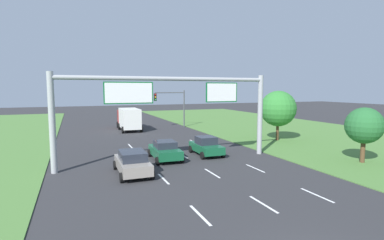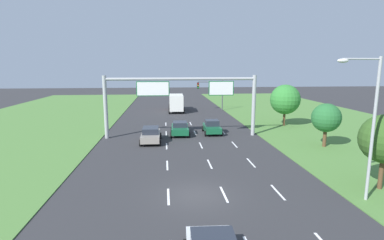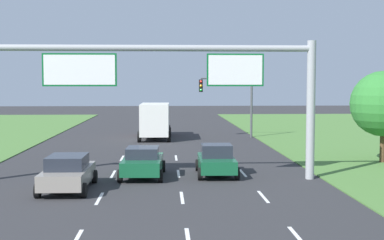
# 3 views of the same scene
# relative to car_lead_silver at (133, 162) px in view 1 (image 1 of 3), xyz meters

# --- Properties ---
(lane_dashes_inner_right) EXTENTS (0.14, 44.40, 0.01)m
(lane_dashes_inner_right) POSITION_rel_car_lead_silver_xyz_m (5.15, -10.85, -0.82)
(lane_dashes_inner_right) COLOR white
(lane_dashes_inner_right) RESTS_ON ground_plane
(lane_dashes_slip) EXTENTS (0.14, 44.40, 0.01)m
(lane_dashes_slip) POSITION_rel_car_lead_silver_xyz_m (8.65, -10.85, -0.82)
(lane_dashes_slip) COLOR white
(lane_dashes_slip) RESTS_ON ground_plane
(car_lead_silver) EXTENTS (2.20, 4.43, 1.61)m
(car_lead_silver) POSITION_rel_car_lead_silver_xyz_m (0.00, 0.00, 0.00)
(car_lead_silver) COLOR gray
(car_lead_silver) RESTS_ON ground_plane
(car_mid_lane) EXTENTS (2.35, 4.21, 1.56)m
(car_mid_lane) POSITION_rel_car_lead_silver_xyz_m (3.27, 3.24, -0.04)
(car_mid_lane) COLOR #145633
(car_mid_lane) RESTS_ON ground_plane
(car_far_ahead) EXTENTS (2.15, 3.96, 1.64)m
(car_far_ahead) POSITION_rel_car_lead_silver_xyz_m (7.14, 3.56, -0.03)
(car_far_ahead) COLOR #145633
(car_far_ahead) RESTS_ON ground_plane
(box_truck) EXTENTS (2.79, 7.37, 3.08)m
(box_truck) POSITION_rel_car_lead_silver_xyz_m (3.59, 22.16, 0.85)
(box_truck) COLOR #B21E19
(box_truck) RESTS_ON ground_plane
(sign_gantry) EXTENTS (17.24, 0.44, 7.00)m
(sign_gantry) POSITION_rel_car_lead_silver_xyz_m (3.45, 2.26, 4.08)
(sign_gantry) COLOR #9EA0A5
(sign_gantry) RESTS_ON ground_plane
(traffic_light_mast) EXTENTS (4.76, 0.49, 5.60)m
(traffic_light_mast) POSITION_rel_car_lead_silver_xyz_m (10.16, 22.59, 3.05)
(traffic_light_mast) COLOR #47494F
(traffic_light_mast) RESTS_ON ground_plane
(roadside_tree_mid) EXTENTS (2.83, 2.83, 4.40)m
(roadside_tree_mid) POSITION_rel_car_lead_silver_xyz_m (17.37, -3.63, 2.14)
(roadside_tree_mid) COLOR #513823
(roadside_tree_mid) RESTS_ON ground_plane
(roadside_tree_far) EXTENTS (3.98, 3.98, 5.61)m
(roadside_tree_far) POSITION_rel_car_lead_silver_xyz_m (17.64, 7.28, 2.79)
(roadside_tree_far) COLOR #513823
(roadside_tree_far) RESTS_ON ground_plane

